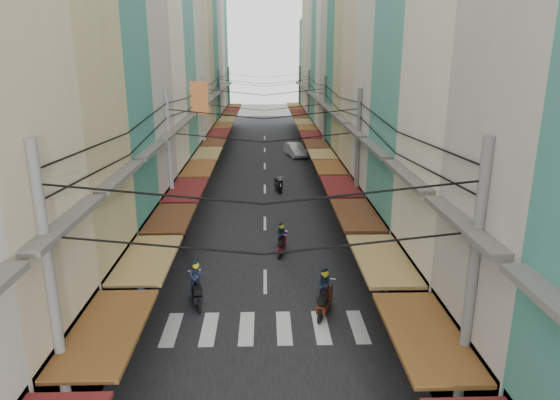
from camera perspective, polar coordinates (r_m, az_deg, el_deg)
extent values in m
plane|color=slate|center=(24.65, -1.72, -7.29)|extent=(160.00, 160.00, 0.00)
cube|color=black|center=(43.71, -1.76, 3.31)|extent=(10.00, 80.00, 0.02)
cube|color=gray|center=(44.19, -10.23, 3.23)|extent=(3.00, 80.00, 0.06)
cube|color=gray|center=(44.18, 6.72, 3.38)|extent=(3.00, 80.00, 0.06)
cube|color=silver|center=(19.62, -12.30, -14.25)|extent=(0.55, 2.40, 0.01)
cube|color=silver|center=(19.41, -8.10, -14.36)|extent=(0.55, 2.40, 0.01)
cube|color=silver|center=(19.31, -3.83, -14.41)|extent=(0.55, 2.40, 0.01)
cube|color=silver|center=(19.30, 0.46, -14.37)|extent=(0.55, 2.40, 0.01)
cube|color=silver|center=(19.40, 4.72, -14.26)|extent=(0.55, 2.40, 0.01)
cube|color=silver|center=(19.60, 8.92, -14.08)|extent=(0.55, 2.40, 0.01)
cube|color=black|center=(15.34, -24.28, -18.00)|extent=(1.20, 4.53, 3.20)
cube|color=brown|center=(14.12, -19.16, -13.87)|extent=(1.80, 4.34, 0.12)
cube|color=#595651|center=(13.14, -23.08, -2.23)|extent=(0.50, 4.24, 0.15)
cube|color=tan|center=(18.29, -28.14, 8.22)|extent=(6.00, 4.70, 15.81)
cube|color=black|center=(19.15, -19.02, -10.26)|extent=(1.20, 4.52, 3.20)
cube|color=olive|center=(18.19, -14.88, -6.49)|extent=(1.80, 4.33, 0.12)
cube|color=#595651|center=(17.44, -17.68, 2.69)|extent=(0.50, 4.23, 0.15)
cube|color=#397F6F|center=(22.31, -23.67, 14.37)|extent=(6.00, 4.30, 19.25)
cube|color=black|center=(23.10, -15.83, -5.31)|extent=(1.20, 4.13, 3.20)
cube|color=#542E18|center=(22.31, -12.37, -2.01)|extent=(1.80, 3.96, 0.12)
cube|color=#595651|center=(21.71, -14.55, 5.52)|extent=(0.50, 3.87, 0.15)
cube|color=#ADA79F|center=(26.77, -20.11, 16.66)|extent=(6.00, 5.14, 20.93)
cube|color=black|center=(27.43, -13.54, -1.69)|extent=(1.20, 4.94, 3.20)
cube|color=#5D1817|center=(26.77, -10.59, 1.17)|extent=(1.80, 4.73, 0.12)
cube|color=#595651|center=(26.27, -12.35, 7.48)|extent=(0.50, 4.63, 0.15)
cube|color=beige|center=(31.64, -16.96, 13.57)|extent=(6.00, 4.95, 17.43)
cube|color=black|center=(32.18, -11.79, 1.10)|extent=(1.20, 4.75, 3.20)
cube|color=brown|center=(31.62, -9.25, 3.58)|extent=(1.80, 4.56, 0.12)
cube|color=#595651|center=(31.19, -10.70, 8.94)|extent=(0.50, 4.46, 0.15)
cube|color=teal|center=(36.49, -14.87, 13.14)|extent=(6.00, 4.99, 16.32)
cube|color=black|center=(36.94, -10.50, 3.14)|extent=(1.20, 4.80, 3.20)
cube|color=olive|center=(36.45, -8.28, 5.32)|extent=(1.80, 4.60, 0.12)
cube|color=#595651|center=(36.08, -9.51, 9.97)|extent=(0.50, 4.50, 0.15)
cube|color=beige|center=(41.19, -13.69, 18.10)|extent=(6.00, 4.65, 22.87)
cube|color=black|center=(41.60, -9.54, 4.66)|extent=(1.20, 4.46, 3.20)
cube|color=#542E18|center=(41.16, -7.55, 6.61)|extent=(1.80, 4.27, 0.12)
cube|color=#595651|center=(40.84, -8.63, 10.74)|extent=(0.50, 4.18, 0.15)
cube|color=beige|center=(45.85, -12.36, 16.53)|extent=(6.00, 4.89, 20.58)
cube|color=black|center=(46.24, -8.77, 5.87)|extent=(1.20, 4.70, 3.20)
cube|color=#5D1817|center=(45.85, -6.97, 7.62)|extent=(1.80, 4.50, 0.12)
cube|color=#595651|center=(45.56, -7.93, 11.34)|extent=(0.50, 4.40, 0.15)
cube|color=tan|center=(50.49, -11.31, 15.32)|extent=(6.00, 4.52, 18.44)
cube|color=black|center=(50.85, -8.15, 6.84)|extent=(1.20, 4.34, 3.20)
cube|color=brown|center=(50.49, -6.50, 8.44)|extent=(1.80, 4.16, 0.12)
cube|color=#595651|center=(50.23, -7.37, 11.82)|extent=(0.50, 4.07, 0.15)
cube|color=#397F6F|center=(55.29, -10.55, 16.57)|extent=(6.00, 5.20, 20.63)
cube|color=black|center=(55.61, -7.61, 7.67)|extent=(1.20, 4.99, 3.20)
cube|color=olive|center=(55.29, -6.10, 9.14)|extent=(1.80, 4.78, 0.12)
cube|color=#595651|center=(55.05, -6.89, 12.22)|extent=(0.50, 4.68, 0.15)
cube|color=#ADA79F|center=(60.34, -9.89, 18.02)|extent=(6.00, 4.94, 23.70)
cube|color=black|center=(60.61, -7.14, 8.40)|extent=(1.20, 4.74, 3.20)
cube|color=#542E18|center=(60.31, -5.75, 9.75)|extent=(1.80, 4.55, 0.12)
cube|color=#595651|center=(60.09, -6.47, 12.58)|extent=(0.50, 4.45, 0.15)
cube|color=beige|center=(65.22, -9.22, 16.78)|extent=(6.00, 4.96, 21.12)
cube|color=black|center=(65.49, -6.75, 9.01)|extent=(1.20, 4.76, 3.20)
cube|color=#5D1817|center=(65.22, -5.46, 10.25)|extent=(1.80, 4.56, 0.12)
cube|color=#595651|center=(65.01, -6.12, 12.87)|extent=(0.50, 4.46, 0.15)
cube|color=teal|center=(70.18, -8.67, 16.26)|extent=(6.00, 5.04, 19.90)
cube|color=black|center=(70.44, -6.41, 9.53)|extent=(1.20, 4.84, 3.20)
cube|color=brown|center=(70.18, -5.21, 10.69)|extent=(1.80, 4.64, 0.12)
cube|color=#595651|center=(69.99, -5.82, 13.13)|extent=(0.50, 4.54, 0.15)
cube|color=#502912|center=(34.98, -9.22, 11.44)|extent=(1.20, 0.40, 2.20)
cube|color=black|center=(14.98, 21.52, -18.54)|extent=(1.20, 4.54, 3.20)
cube|color=brown|center=(13.74, 16.19, -14.47)|extent=(1.80, 4.35, 0.12)
cube|color=#595651|center=(12.73, 20.05, -2.48)|extent=(0.50, 4.25, 0.15)
cube|color=beige|center=(17.93, 26.11, 18.96)|extent=(6.00, 4.97, 22.38)
cube|color=black|center=(18.88, 15.82, -10.36)|extent=(1.20, 4.78, 3.20)
cube|color=olive|center=(17.91, 11.56, -6.62)|extent=(1.80, 4.58, 0.12)
cube|color=#595651|center=(17.14, 14.24, 2.74)|extent=(0.50, 4.48, 0.15)
cube|color=teal|center=(22.60, 19.15, 9.52)|extent=(6.00, 5.03, 15.08)
cube|color=black|center=(23.28, 12.23, -4.89)|extent=(1.20, 4.83, 3.20)
cube|color=#542E18|center=(22.50, 8.73, -1.66)|extent=(1.80, 4.63, 0.12)
cube|color=#595651|center=(21.89, 10.75, 5.85)|extent=(0.50, 4.53, 0.15)
cube|color=beige|center=(27.14, 16.08, 17.76)|extent=(6.00, 4.79, 21.66)
cube|color=black|center=(27.79, 9.87, -1.23)|extent=(1.20, 4.60, 3.20)
cube|color=#5D1817|center=(27.14, 6.91, 1.55)|extent=(1.80, 4.41, 0.12)
cube|color=#595651|center=(26.65, 8.52, 7.80)|extent=(0.50, 4.31, 0.15)
cube|color=beige|center=(31.61, 13.42, 16.83)|extent=(6.00, 4.52, 20.74)
cube|color=black|center=(32.18, 8.26, 1.28)|extent=(1.20, 4.34, 3.20)
cube|color=brown|center=(31.62, 5.68, 3.71)|extent=(1.80, 4.16, 0.12)
cube|color=#595651|center=(31.20, 7.03, 9.10)|extent=(0.50, 4.07, 0.15)
cube|color=tan|center=(35.92, 11.29, 11.56)|extent=(6.00, 4.12, 14.13)
cube|color=black|center=(36.32, 7.11, 3.06)|extent=(1.20, 3.96, 3.20)
cube|color=olive|center=(35.82, 4.81, 5.24)|extent=(1.80, 3.79, 0.12)
cube|color=#595651|center=(35.45, 5.99, 10.00)|extent=(0.50, 3.71, 0.15)
cube|color=#397F6F|center=(39.99, 10.06, 14.64)|extent=(6.00, 4.40, 17.68)
cube|color=black|center=(40.43, 6.21, 4.46)|extent=(1.20, 4.23, 3.20)
cube|color=#542E18|center=(39.99, 4.13, 6.42)|extent=(1.80, 4.05, 0.12)
cube|color=#595651|center=(39.65, 5.17, 10.69)|extent=(0.50, 3.96, 0.15)
cube|color=#ADA79F|center=(44.44, 9.02, 18.01)|extent=(6.00, 4.64, 22.59)
cube|color=black|center=(44.83, 5.43, 5.66)|extent=(1.20, 4.45, 3.20)
cube|color=#5D1817|center=(44.43, 3.55, 7.43)|extent=(1.80, 4.26, 0.12)
cube|color=#595651|center=(44.13, 4.47, 11.28)|extent=(0.50, 4.17, 0.15)
cube|color=beige|center=(48.68, 8.02, 17.10)|extent=(6.00, 4.00, 21.25)
cube|color=black|center=(49.05, 4.82, 6.60)|extent=(1.20, 3.84, 3.20)
cube|color=brown|center=(48.68, 3.09, 8.23)|extent=(1.80, 3.68, 0.12)
cube|color=#595651|center=(48.41, 3.93, 11.74)|extent=(0.50, 3.60, 0.15)
cube|color=teal|center=(53.14, 7.21, 17.64)|extent=(6.00, 5.01, 22.33)
cube|color=black|center=(53.46, 4.28, 7.42)|extent=(1.20, 4.81, 3.20)
cube|color=olive|center=(53.13, 2.68, 8.92)|extent=(1.80, 4.61, 0.12)
cube|color=#595651|center=(52.88, 3.45, 12.14)|extent=(0.50, 4.51, 0.15)
cube|color=beige|center=(58.07, 6.39, 16.26)|extent=(6.00, 5.00, 19.71)
cube|color=black|center=(58.39, 3.78, 8.19)|extent=(1.20, 4.80, 3.20)
cube|color=#542E18|center=(58.08, 2.31, 9.56)|extent=(1.80, 4.60, 0.12)
cube|color=#595651|center=(57.85, 3.00, 12.51)|extent=(0.50, 4.50, 0.15)
cube|color=beige|center=(62.71, 5.75, 14.98)|extent=(6.00, 4.32, 16.86)
cube|color=black|center=(62.98, 3.38, 8.80)|extent=(1.20, 4.15, 3.20)
cube|color=#5D1817|center=(62.70, 2.01, 10.07)|extent=(1.80, 3.97, 0.12)
cube|color=#595651|center=(62.49, 2.65, 12.81)|extent=(0.50, 3.89, 0.15)
cube|color=tan|center=(66.99, 5.30, 16.40)|extent=(6.00, 4.33, 19.96)
cube|color=black|center=(67.26, 3.05, 9.29)|extent=(1.20, 4.16, 3.20)
cube|color=brown|center=(66.99, 1.77, 10.48)|extent=(1.80, 3.99, 0.12)
cube|color=#595651|center=(66.79, 2.36, 13.04)|extent=(0.50, 3.90, 0.15)
cube|color=#397F6F|center=(71.61, 4.79, 14.16)|extent=(6.00, 4.88, 14.34)
cube|color=black|center=(71.81, 2.75, 9.75)|extent=(1.20, 4.68, 3.20)
cube|color=olive|center=(71.57, 1.55, 10.86)|extent=(1.80, 4.49, 0.12)
cube|color=#595651|center=(71.38, 2.10, 13.26)|extent=(0.50, 4.39, 0.15)
cylinder|color=slate|center=(13.04, -24.36, -11.61)|extent=(0.26, 0.26, 8.20)
cylinder|color=slate|center=(13.00, 20.81, -11.27)|extent=(0.26, 0.26, 8.20)
cylinder|color=slate|center=(26.68, -12.40, 3.46)|extent=(0.26, 0.26, 8.20)
cylinder|color=slate|center=(26.67, 8.81, 3.64)|extent=(0.26, 0.26, 8.20)
cylinder|color=slate|center=(41.28, -8.69, 8.14)|extent=(0.26, 0.26, 8.20)
cylinder|color=slate|center=(41.27, 5.09, 8.26)|extent=(0.26, 0.26, 8.20)
cylinder|color=slate|center=(56.09, -6.90, 10.35)|extent=(0.26, 0.26, 8.20)
cylinder|color=slate|center=(56.08, 3.29, 10.44)|extent=(0.26, 0.26, 8.20)
cylinder|color=slate|center=(70.98, -5.85, 11.63)|extent=(0.26, 0.26, 8.20)
cylinder|color=slate|center=(70.98, 2.24, 11.70)|extent=(0.26, 0.26, 8.20)
imported|color=silver|center=(50.19, 1.76, 5.02)|extent=(4.94, 2.91, 1.64)
imported|color=black|center=(24.32, 12.16, -8.01)|extent=(1.77, 1.18, 1.14)
cylinder|color=black|center=(21.70, -9.20, -10.16)|extent=(0.11, 0.55, 0.55)
cylinder|color=black|center=(20.48, -9.68, -11.89)|extent=(0.11, 0.55, 0.55)
cube|color=black|center=(21.01, -9.45, -10.59)|extent=(0.36, 1.22, 0.30)
cube|color=black|center=(20.63, -9.59, -10.13)|extent=(0.34, 0.58, 0.19)
cube|color=black|center=(21.42, -9.28, -9.30)|extent=(0.32, 0.30, 0.58)
imported|color=#1D2744|center=(20.95, -9.47, -10.25)|extent=(0.56, 0.40, 1.41)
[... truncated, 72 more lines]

